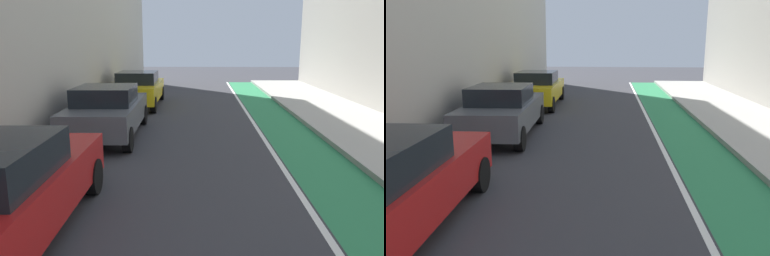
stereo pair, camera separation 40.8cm
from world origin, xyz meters
The scene contains 5 objects.
ground_plane centered at (0.00, 12.55, 0.00)m, with size 72.81×72.81×0.00m, color #38383D.
bike_lane_paint centered at (2.88, 14.55, 0.00)m, with size 1.60×33.10×0.00m, color #2D8451.
lane_divider_stripe centered at (1.98, 14.55, 0.00)m, with size 0.12×33.10×0.00m, color white.
parked_sedan_gray centered at (-2.63, 14.84, 0.79)m, with size 2.03×4.59×1.53m.
parked_sedan_yellow_cab centered at (-2.63, 20.53, 0.79)m, with size 1.97×4.77×1.53m.
Camera 2 is at (0.54, 3.89, 2.74)m, focal length 35.47 mm.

